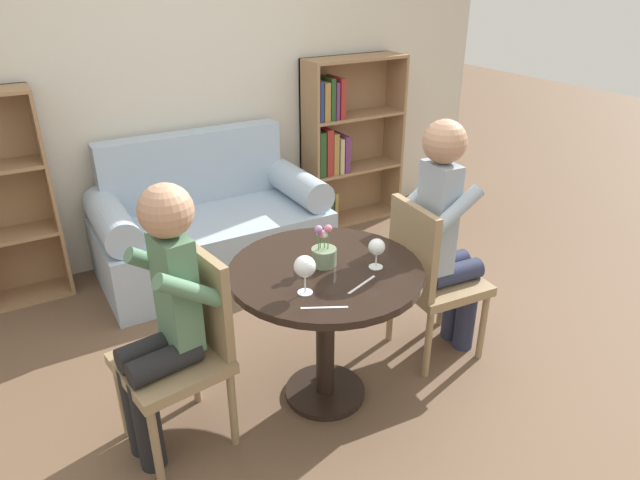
{
  "coord_description": "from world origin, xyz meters",
  "views": [
    {
      "loc": [
        -1.16,
        -1.93,
        1.96
      ],
      "look_at": [
        0.0,
        0.05,
        0.84
      ],
      "focal_mm": 32.0,
      "sensor_mm": 36.0,
      "label": 1
    }
  ],
  "objects_px": {
    "bookshelf_right": "(340,144)",
    "flower_vase": "(324,253)",
    "wine_glass_left": "(305,268)",
    "couch": "(211,227)",
    "person_right": "(447,235)",
    "person_left": "(162,318)",
    "chair_left": "(185,343)",
    "wine_glass_right": "(377,248)",
    "chair_right": "(429,274)"
  },
  "relations": [
    {
      "from": "chair_right",
      "to": "person_right",
      "type": "height_order",
      "value": "person_right"
    },
    {
      "from": "chair_right",
      "to": "person_left",
      "type": "height_order",
      "value": "person_left"
    },
    {
      "from": "couch",
      "to": "person_left",
      "type": "height_order",
      "value": "person_left"
    },
    {
      "from": "person_right",
      "to": "chair_right",
      "type": "bearing_deg",
      "value": 86.89
    },
    {
      "from": "bookshelf_right",
      "to": "flower_vase",
      "type": "bearing_deg",
      "value": -124.24
    },
    {
      "from": "bookshelf_right",
      "to": "person_right",
      "type": "xyz_separation_m",
      "value": [
        -0.49,
        -1.8,
        0.05
      ]
    },
    {
      "from": "chair_right",
      "to": "flower_vase",
      "type": "height_order",
      "value": "flower_vase"
    },
    {
      "from": "chair_left",
      "to": "couch",
      "type": "bearing_deg",
      "value": 147.78
    },
    {
      "from": "person_right",
      "to": "flower_vase",
      "type": "distance_m",
      "value": 0.73
    },
    {
      "from": "chair_left",
      "to": "wine_glass_right",
      "type": "xyz_separation_m",
      "value": [
        0.85,
        -0.19,
        0.32
      ]
    },
    {
      "from": "person_left",
      "to": "wine_glass_left",
      "type": "distance_m",
      "value": 0.61
    },
    {
      "from": "couch",
      "to": "person_right",
      "type": "height_order",
      "value": "person_right"
    },
    {
      "from": "person_left",
      "to": "wine_glass_left",
      "type": "bearing_deg",
      "value": 61.42
    },
    {
      "from": "chair_left",
      "to": "person_right",
      "type": "height_order",
      "value": "person_right"
    },
    {
      "from": "chair_left",
      "to": "person_left",
      "type": "relative_size",
      "value": 0.74
    },
    {
      "from": "chair_right",
      "to": "wine_glass_left",
      "type": "distance_m",
      "value": 0.91
    },
    {
      "from": "wine_glass_right",
      "to": "chair_left",
      "type": "bearing_deg",
      "value": 167.2
    },
    {
      "from": "person_left",
      "to": "person_right",
      "type": "height_order",
      "value": "person_right"
    },
    {
      "from": "chair_right",
      "to": "flower_vase",
      "type": "xyz_separation_m",
      "value": [
        -0.64,
        0.01,
        0.29
      ]
    },
    {
      "from": "chair_right",
      "to": "person_left",
      "type": "distance_m",
      "value": 1.39
    },
    {
      "from": "person_right",
      "to": "wine_glass_right",
      "type": "height_order",
      "value": "person_right"
    },
    {
      "from": "couch",
      "to": "person_right",
      "type": "xyz_separation_m",
      "value": [
        0.73,
        -1.53,
        0.39
      ]
    },
    {
      "from": "chair_left",
      "to": "person_right",
      "type": "distance_m",
      "value": 1.4
    },
    {
      "from": "person_left",
      "to": "person_right",
      "type": "bearing_deg",
      "value": 79.77
    },
    {
      "from": "bookshelf_right",
      "to": "person_right",
      "type": "distance_m",
      "value": 1.87
    },
    {
      "from": "person_left",
      "to": "flower_vase",
      "type": "distance_m",
      "value": 0.75
    },
    {
      "from": "couch",
      "to": "flower_vase",
      "type": "height_order",
      "value": "flower_vase"
    },
    {
      "from": "person_left",
      "to": "wine_glass_left",
      "type": "relative_size",
      "value": 7.16
    },
    {
      "from": "couch",
      "to": "chair_left",
      "type": "distance_m",
      "value": 1.61
    },
    {
      "from": "chair_right",
      "to": "wine_glass_right",
      "type": "xyz_separation_m",
      "value": [
        -0.45,
        -0.13,
        0.32
      ]
    },
    {
      "from": "couch",
      "to": "chair_right",
      "type": "distance_m",
      "value": 1.66
    },
    {
      "from": "couch",
      "to": "chair_left",
      "type": "bearing_deg",
      "value": -113.92
    },
    {
      "from": "person_left",
      "to": "wine_glass_left",
      "type": "xyz_separation_m",
      "value": [
        0.55,
        -0.2,
        0.18
      ]
    },
    {
      "from": "chair_right",
      "to": "bookshelf_right",
      "type": "bearing_deg",
      "value": -13.43
    },
    {
      "from": "chair_left",
      "to": "bookshelf_right",
      "type": "bearing_deg",
      "value": 124.48
    },
    {
      "from": "bookshelf_right",
      "to": "wine_glass_left",
      "type": "xyz_separation_m",
      "value": [
        -1.41,
        -1.95,
        0.19
      ]
    },
    {
      "from": "person_left",
      "to": "person_right",
      "type": "relative_size",
      "value": 0.93
    },
    {
      "from": "couch",
      "to": "chair_left",
      "type": "height_order",
      "value": "couch"
    },
    {
      "from": "couch",
      "to": "bookshelf_right",
      "type": "distance_m",
      "value": 1.3
    },
    {
      "from": "bookshelf_right",
      "to": "person_right",
      "type": "relative_size",
      "value": 1.01
    },
    {
      "from": "person_right",
      "to": "flower_vase",
      "type": "xyz_separation_m",
      "value": [
        -0.72,
        0.02,
        0.08
      ]
    },
    {
      "from": "chair_right",
      "to": "wine_glass_right",
      "type": "height_order",
      "value": "chair_right"
    },
    {
      "from": "chair_left",
      "to": "wine_glass_left",
      "type": "bearing_deg",
      "value": 55.91
    },
    {
      "from": "person_right",
      "to": "chair_left",
      "type": "bearing_deg",
      "value": 91.46
    },
    {
      "from": "flower_vase",
      "to": "wine_glass_right",
      "type": "bearing_deg",
      "value": -36.37
    },
    {
      "from": "chair_right",
      "to": "person_right",
      "type": "xyz_separation_m",
      "value": [
        0.08,
        -0.01,
        0.21
      ]
    },
    {
      "from": "wine_glass_right",
      "to": "couch",
      "type": "bearing_deg",
      "value": 96.89
    },
    {
      "from": "flower_vase",
      "to": "person_left",
      "type": "bearing_deg",
      "value": 177.59
    },
    {
      "from": "chair_right",
      "to": "wine_glass_right",
      "type": "relative_size",
      "value": 6.38
    },
    {
      "from": "person_right",
      "to": "flower_vase",
      "type": "relative_size",
      "value": 6.55
    }
  ]
}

